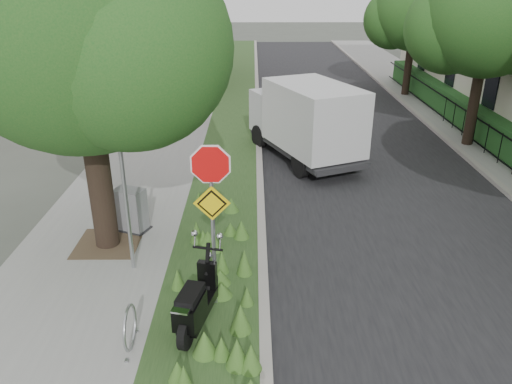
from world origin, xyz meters
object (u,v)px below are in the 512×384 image
sign_assembly (212,194)px  box_truck (306,118)px  scooter_near (195,309)px  utility_cabinet (131,211)px

sign_assembly → box_truck: size_ratio=0.61×
scooter_near → utility_cabinet: 4.14m
sign_assembly → scooter_near: (-0.29, -0.76, -1.77)m
sign_assembly → scooter_near: sign_assembly is taller
box_truck → utility_cabinet: box_truck is taller
scooter_near → box_truck: 9.30m
utility_cabinet → scooter_near: bearing=-62.7°
sign_assembly → box_truck: bearing=73.4°
scooter_near → box_truck: bearing=73.0°
box_truck → utility_cabinet: 6.97m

